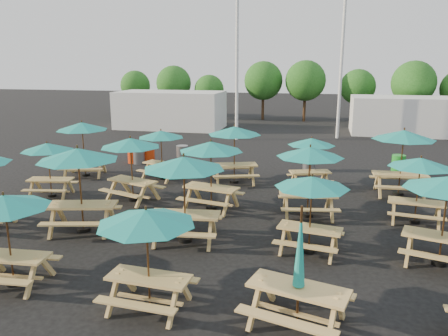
% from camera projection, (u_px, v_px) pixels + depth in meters
% --- Properties ---
extents(ground, '(120.00, 120.00, 0.00)m').
position_uv_depth(ground, '(214.00, 209.00, 15.17)').
color(ground, black).
rests_on(ground, ground).
extents(picnic_unit_2, '(2.20, 2.20, 2.07)m').
position_uv_depth(picnic_unit_2, '(47.00, 150.00, 16.13)').
color(picnic_unit_2, tan).
rests_on(picnic_unit_2, ground).
extents(picnic_unit_3, '(2.70, 2.70, 2.43)m').
position_uv_depth(picnic_unit_3, '(82.00, 129.00, 19.09)').
color(picnic_unit_3, tan).
rests_on(picnic_unit_3, ground).
extents(picnic_unit_4, '(2.10, 2.10, 2.15)m').
position_uv_depth(picnic_unit_4, '(5.00, 207.00, 9.55)').
color(picnic_unit_4, tan).
rests_on(picnic_unit_4, ground).
extents(picnic_unit_5, '(2.83, 2.83, 2.57)m').
position_uv_depth(picnic_unit_5, '(78.00, 159.00, 12.63)').
color(picnic_unit_5, tan).
rests_on(picnic_unit_5, ground).
extents(picnic_unit_6, '(2.73, 2.73, 2.35)m').
position_uv_depth(picnic_unit_6, '(131.00, 146.00, 15.58)').
color(picnic_unit_6, tan).
rests_on(picnic_unit_6, ground).
extents(picnic_unit_7, '(2.52, 2.52, 2.15)m').
position_uv_depth(picnic_unit_7, '(161.00, 137.00, 18.59)').
color(picnic_unit_7, tan).
rests_on(picnic_unit_7, ground).
extents(picnic_unit_8, '(2.11, 2.11, 2.17)m').
position_uv_depth(picnic_unit_8, '(146.00, 223.00, 8.57)').
color(picnic_unit_8, tan).
rests_on(picnic_unit_8, ground).
extents(picnic_unit_9, '(2.52, 2.52, 2.48)m').
position_uv_depth(picnic_unit_9, '(184.00, 168.00, 11.90)').
color(picnic_unit_9, tan).
rests_on(picnic_unit_9, ground).
extents(picnic_unit_10, '(2.58, 2.58, 2.39)m').
position_uv_depth(picnic_unit_10, '(211.00, 150.00, 14.66)').
color(picnic_unit_10, tan).
rests_on(picnic_unit_10, ground).
extents(picnic_unit_11, '(2.80, 2.80, 2.42)m').
position_uv_depth(picnic_unit_11, '(234.00, 134.00, 17.94)').
color(picnic_unit_11, tan).
rests_on(picnic_unit_11, ground).
extents(picnic_unit_12, '(2.25, 2.08, 2.42)m').
position_uv_depth(picnic_unit_12, '(299.00, 278.00, 8.21)').
color(picnic_unit_12, tan).
rests_on(picnic_unit_12, ground).
extents(picnic_unit_13, '(2.22, 2.22, 2.11)m').
position_uv_depth(picnic_unit_13, '(312.00, 186.00, 11.25)').
color(picnic_unit_13, tan).
rests_on(picnic_unit_13, ground).
extents(picnic_unit_14, '(2.49, 2.49, 2.35)m').
position_uv_depth(picnic_unit_14, '(310.00, 156.00, 13.92)').
color(picnic_unit_14, tan).
rests_on(picnic_unit_14, ground).
extents(picnic_unit_15, '(2.37, 2.37, 2.05)m').
position_uv_depth(picnic_unit_15, '(311.00, 144.00, 17.30)').
color(picnic_unit_15, tan).
rests_on(picnic_unit_15, ground).
extents(picnic_unit_17, '(2.61, 2.61, 2.31)m').
position_uv_depth(picnic_unit_17, '(448.00, 188.00, 10.49)').
color(picnic_unit_17, tan).
rests_on(picnic_unit_17, ground).
extents(picnic_unit_18, '(2.18, 2.18, 2.12)m').
position_uv_depth(picnic_unit_18, '(420.00, 166.00, 13.42)').
color(picnic_unit_18, tan).
rests_on(picnic_unit_18, ground).
extents(picnic_unit_19, '(2.43, 2.43, 2.53)m').
position_uv_depth(picnic_unit_19, '(404.00, 138.00, 16.22)').
color(picnic_unit_19, tan).
rests_on(picnic_unit_19, ground).
extents(waste_bin_0, '(0.59, 0.59, 0.94)m').
position_uv_depth(waste_bin_0, '(134.00, 154.00, 22.01)').
color(waste_bin_0, red).
rests_on(waste_bin_0, ground).
extents(waste_bin_1, '(0.59, 0.59, 0.94)m').
position_uv_depth(waste_bin_1, '(139.00, 154.00, 21.83)').
color(waste_bin_1, gray).
rests_on(waste_bin_1, ground).
extents(waste_bin_2, '(0.59, 0.59, 0.94)m').
position_uv_depth(waste_bin_2, '(149.00, 153.00, 22.12)').
color(waste_bin_2, red).
rests_on(waste_bin_2, ground).
extents(waste_bin_3, '(0.59, 0.59, 0.94)m').
position_uv_depth(waste_bin_3, '(182.00, 155.00, 21.72)').
color(waste_bin_3, gray).
rests_on(waste_bin_3, ground).
extents(waste_bin_4, '(0.59, 0.59, 0.94)m').
position_uv_depth(waste_bin_4, '(309.00, 161.00, 20.37)').
color(waste_bin_4, gray).
rests_on(waste_bin_4, ground).
extents(waste_bin_5, '(0.59, 0.59, 0.94)m').
position_uv_depth(waste_bin_5, '(398.00, 165.00, 19.49)').
color(waste_bin_5, '#1B9726').
rests_on(waste_bin_5, ground).
extents(mast_0, '(0.20, 0.20, 12.00)m').
position_uv_depth(mast_0, '(237.00, 45.00, 27.46)').
color(mast_0, silver).
rests_on(mast_0, ground).
extents(mast_1, '(0.20, 0.20, 12.00)m').
position_uv_depth(mast_1, '(343.00, 46.00, 27.95)').
color(mast_1, silver).
rests_on(mast_1, ground).
extents(event_tent_0, '(8.00, 4.00, 2.80)m').
position_uv_depth(event_tent_0, '(170.00, 110.00, 33.63)').
color(event_tent_0, silver).
rests_on(event_tent_0, ground).
extents(event_tent_1, '(7.00, 4.00, 2.60)m').
position_uv_depth(event_tent_1, '(402.00, 115.00, 30.93)').
color(event_tent_1, silver).
rests_on(event_tent_1, ground).
extents(tree_0, '(2.80, 2.80, 4.24)m').
position_uv_depth(tree_0, '(135.00, 86.00, 41.47)').
color(tree_0, '#382314').
rests_on(tree_0, ground).
extents(tree_1, '(3.11, 3.11, 4.72)m').
position_uv_depth(tree_1, '(174.00, 83.00, 39.19)').
color(tree_1, '#382314').
rests_on(tree_1, ground).
extents(tree_2, '(2.59, 2.59, 3.93)m').
position_uv_depth(tree_2, '(209.00, 90.00, 38.35)').
color(tree_2, '#382314').
rests_on(tree_2, ground).
extents(tree_3, '(3.36, 3.36, 5.09)m').
position_uv_depth(tree_3, '(263.00, 81.00, 38.17)').
color(tree_3, '#382314').
rests_on(tree_3, ground).
extents(tree_4, '(3.41, 3.41, 5.17)m').
position_uv_depth(tree_4, '(305.00, 81.00, 36.94)').
color(tree_4, '#382314').
rests_on(tree_4, ground).
extents(tree_5, '(2.94, 2.94, 4.45)m').
position_uv_depth(tree_5, '(358.00, 87.00, 36.51)').
color(tree_5, '#382314').
rests_on(tree_5, ground).
extents(tree_6, '(3.38, 3.38, 5.13)m').
position_uv_depth(tree_6, '(414.00, 83.00, 33.85)').
color(tree_6, '#382314').
rests_on(tree_6, ground).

